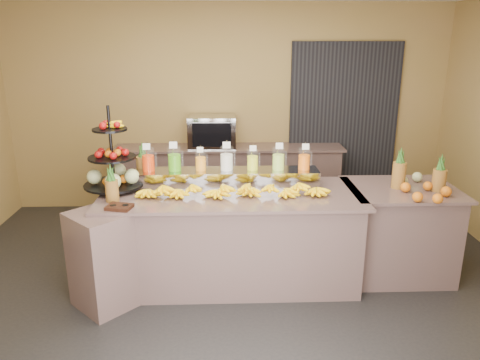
{
  "coord_description": "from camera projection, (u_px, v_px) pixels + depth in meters",
  "views": [
    {
      "loc": [
        -0.07,
        -3.94,
        2.39
      ],
      "look_at": [
        0.08,
        0.3,
        1.06
      ],
      "focal_mm": 35.0,
      "sensor_mm": 36.0,
      "label": 1
    }
  ],
  "objects": [
    {
      "name": "juice_pitcher_orange_b",
      "position": [
        201.0,
        162.0,
        4.67
      ],
      "size": [
        0.11,
        0.11,
        0.26
      ],
      "color": "silver",
      "rests_on": "pitcher_tray"
    },
    {
      "name": "banana_heap",
      "position": [
        233.0,
        188.0,
        4.41
      ],
      "size": [
        1.81,
        0.16,
        0.15
      ],
      "color": "yellow",
      "rests_on": "buffet_counter"
    },
    {
      "name": "condiment_caddy",
      "position": [
        119.0,
        207.0,
        4.08
      ],
      "size": [
        0.24,
        0.21,
        0.03
      ],
      "primitive_type": "cube",
      "rotation": [
        0.0,
        0.0,
        -0.25
      ],
      "color": "black",
      "rests_on": "buffet_counter"
    },
    {
      "name": "pineapple_left_a",
      "position": [
        112.0,
        188.0,
        4.22
      ],
      "size": [
        0.12,
        0.12,
        0.36
      ],
      "rotation": [
        0.0,
        0.0,
        0.2
      ],
      "color": "brown",
      "rests_on": "buffet_counter"
    },
    {
      "name": "ground",
      "position": [
        232.0,
        295.0,
        4.47
      ],
      "size": [
        6.0,
        6.0,
        0.0
      ],
      "primitive_type": "plane",
      "color": "black",
      "rests_on": "ground"
    },
    {
      "name": "right_fruit_pile",
      "position": [
        421.0,
        185.0,
        4.46
      ],
      "size": [
        0.49,
        0.47,
        0.26
      ],
      "color": "brown",
      "rests_on": "right_counter"
    },
    {
      "name": "juice_pitcher_green",
      "position": [
        174.0,
        160.0,
        4.66
      ],
      "size": [
        0.13,
        0.14,
        0.32
      ],
      "color": "silver",
      "rests_on": "pitcher_tray"
    },
    {
      "name": "juice_pitcher_orange_a",
      "position": [
        148.0,
        161.0,
        4.65
      ],
      "size": [
        0.13,
        0.13,
        0.3
      ],
      "color": "silver",
      "rests_on": "pitcher_tray"
    },
    {
      "name": "right_counter",
      "position": [
        398.0,
        231.0,
        4.77
      ],
      "size": [
        1.08,
        0.88,
        0.93
      ],
      "color": "gray",
      "rests_on": "ground"
    },
    {
      "name": "oven_warmer",
      "position": [
        212.0,
        131.0,
        6.27
      ],
      "size": [
        0.64,
        0.45,
        0.42
      ],
      "primitive_type": "cube",
      "rotation": [
        0.0,
        0.0,
        -0.02
      ],
      "color": "gray",
      "rests_on": "back_ledge"
    },
    {
      "name": "buffet_counter",
      "position": [
        220.0,
        239.0,
        4.58
      ],
      "size": [
        2.75,
        1.25,
        0.93
      ],
      "color": "gray",
      "rests_on": "ground"
    },
    {
      "name": "room_envelope",
      "position": [
        249.0,
        88.0,
        4.67
      ],
      "size": [
        6.04,
        5.02,
        2.82
      ],
      "color": "olive",
      "rests_on": "ground"
    },
    {
      "name": "pitcher_tray",
      "position": [
        227.0,
        177.0,
        4.73
      ],
      "size": [
        1.85,
        0.3,
        0.15
      ],
      "primitive_type": "cube",
      "color": "gray",
      "rests_on": "buffet_counter"
    },
    {
      "name": "juice_pitcher_milk",
      "position": [
        227.0,
        160.0,
        4.67
      ],
      "size": [
        0.13,
        0.13,
        0.31
      ],
      "color": "silver",
      "rests_on": "pitcher_tray"
    },
    {
      "name": "juice_pitcher_orange_c",
      "position": [
        304.0,
        160.0,
        4.7
      ],
      "size": [
        0.12,
        0.12,
        0.29
      ],
      "color": "silver",
      "rests_on": "pitcher_tray"
    },
    {
      "name": "juice_pitcher_lemon",
      "position": [
        253.0,
        161.0,
        4.69
      ],
      "size": [
        0.11,
        0.12,
        0.27
      ],
      "color": "silver",
      "rests_on": "pitcher_tray"
    },
    {
      "name": "pineapple_left_b",
      "position": [
        143.0,
        166.0,
        4.81
      ],
      "size": [
        0.14,
        0.14,
        0.42
      ],
      "rotation": [
        0.0,
        0.0,
        -0.14
      ],
      "color": "brown",
      "rests_on": "buffet_counter"
    },
    {
      "name": "back_ledge",
      "position": [
        229.0,
        179.0,
        6.48
      ],
      "size": [
        3.1,
        0.55,
        0.93
      ],
      "color": "gray",
      "rests_on": "ground"
    },
    {
      "name": "juice_pitcher_lime",
      "position": [
        278.0,
        160.0,
        4.69
      ],
      "size": [
        0.12,
        0.13,
        0.3
      ],
      "color": "silver",
      "rests_on": "pitcher_tray"
    },
    {
      "name": "fruit_stand",
      "position": [
        117.0,
        168.0,
        4.55
      ],
      "size": [
        0.68,
        0.68,
        0.82
      ],
      "rotation": [
        0.0,
        0.0,
        0.19
      ],
      "color": "black",
      "rests_on": "buffet_counter"
    }
  ]
}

